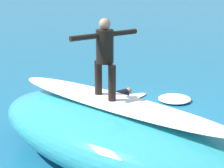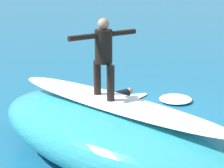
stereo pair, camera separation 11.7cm
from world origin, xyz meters
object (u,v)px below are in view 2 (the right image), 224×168
Objects in this scene: surfboard_riding at (104,99)px; surfer_paddling at (114,97)px; surfboard_paddling at (117,101)px; surfer_riding at (104,53)px.

surfboard_riding is 3.79m from surfer_paddling.
surfboard_paddling is at bearing 0.00° from surfer_paddling.
surfboard_riding is at bearing -129.97° from surfer_paddling.
surfer_paddling is (0.05, 0.11, 0.16)m from surfboard_paddling.
surfer_paddling is at bearing -38.12° from surfer_riding.
surfer_paddling is at bearing -180.00° from surfboard_paddling.
surfer_riding reaches higher than surfboard_paddling.
surfer_riding is at bearing -131.40° from surfboard_paddling.
surfboard_paddling is (1.38, -3.41, -1.34)m from surfboard_riding.
surfboard_riding is 3.92m from surfboard_paddling.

